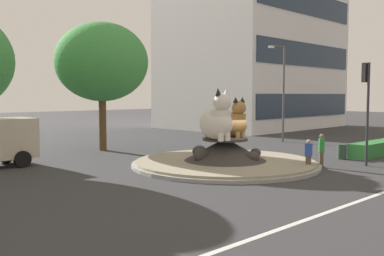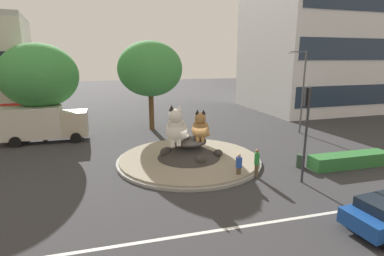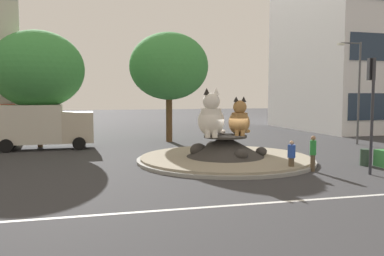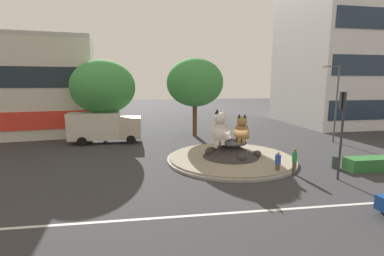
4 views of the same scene
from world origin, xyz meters
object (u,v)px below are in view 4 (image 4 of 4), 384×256
traffic_light_mast (342,120)px  streetlight_arm (335,99)px  cat_statue_tabby (242,131)px  broadleaf_tree_behind_island (195,83)px  second_tree_near_tower (103,87)px  pedestrian_green_shirt (294,160)px  pedestrian_blue_shirt (278,163)px  delivery_box_truck (104,127)px  office_tower (359,11)px  cat_statue_white (221,130)px  litter_bin (336,162)px

traffic_light_mast → streetlight_arm: streetlight_arm is taller
cat_statue_tabby → broadleaf_tree_behind_island: 11.13m
second_tree_near_tower → streetlight_arm: second_tree_near_tower is taller
traffic_light_mast → second_tree_near_tower: 22.24m
pedestrian_green_shirt → pedestrian_blue_shirt: bearing=154.1°
broadleaf_tree_behind_island → delivery_box_truck: broadleaf_tree_behind_island is taller
broadleaf_tree_behind_island → pedestrian_green_shirt: bearing=-72.1°
office_tower → cat_statue_white: bearing=-146.5°
broadleaf_tree_behind_island → pedestrian_green_shirt: 15.81m
broadleaf_tree_behind_island → streetlight_arm: bearing=-21.3°
pedestrian_green_shirt → traffic_light_mast: bearing=-52.0°
streetlight_arm → litter_bin: (-5.36, -8.16, -4.03)m
office_tower → streetlight_arm: office_tower is taller
pedestrian_blue_shirt → office_tower: bearing=116.3°
office_tower → streetlight_arm: (-11.65, -12.52, -11.88)m
cat_statue_white → pedestrian_blue_shirt: bearing=56.7°
cat_statue_white → streetlight_arm: size_ratio=0.35×
office_tower → pedestrian_green_shirt: office_tower is taller
pedestrian_blue_shirt → streetlight_arm: bearing=112.9°
cat_statue_white → broadleaf_tree_behind_island: size_ratio=0.31×
pedestrian_blue_shirt → litter_bin: size_ratio=1.75×
office_tower → traffic_light_mast: bearing=-131.0°
second_tree_near_tower → streetlight_arm: 23.89m
cat_statue_tabby → litter_bin: size_ratio=2.49×
cat_statue_white → cat_statue_tabby: bearing=116.9°
cat_statue_tabby → delivery_box_truck: cat_statue_tabby is taller
litter_bin → cat_statue_tabby: bearing=152.1°
pedestrian_green_shirt → streetlight_arm: bearing=22.2°
streetlight_arm → delivery_box_truck: streetlight_arm is taller
traffic_light_mast → pedestrian_green_shirt: size_ratio=3.10×
broadleaf_tree_behind_island → second_tree_near_tower: broadleaf_tree_behind_island is taller
broadleaf_tree_behind_island → delivery_box_truck: 10.95m
cat_statue_tabby → broadleaf_tree_behind_island: bearing=-150.5°
pedestrian_green_shirt → litter_bin: size_ratio=2.00×
cat_statue_white → second_tree_near_tower: (-10.21, 9.62, 3.16)m
broadleaf_tree_behind_island → pedestrian_green_shirt: (4.60, -14.23, -5.13)m
traffic_light_mast → litter_bin: size_ratio=6.22×
traffic_light_mast → office_tower: (18.39, 22.74, 12.49)m
office_tower → cat_statue_tabby: bearing=-144.9°
streetlight_arm → delivery_box_truck: 23.72m
traffic_light_mast → pedestrian_blue_shirt: traffic_light_mast is taller
cat_statue_tabby → office_tower: size_ratio=0.07×
cat_statue_tabby → pedestrian_blue_shirt: bearing=35.3°
cat_statue_tabby → delivery_box_truck: bearing=-106.2°
litter_bin → pedestrian_blue_shirt: bearing=-171.6°
cat_statue_tabby → litter_bin: 7.13m
office_tower → litter_bin: office_tower is taller
cat_statue_tabby → pedestrian_blue_shirt: 4.39m
pedestrian_green_shirt → pedestrian_blue_shirt: 1.16m
cat_statue_white → delivery_box_truck: (-10.11, 8.30, -0.81)m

